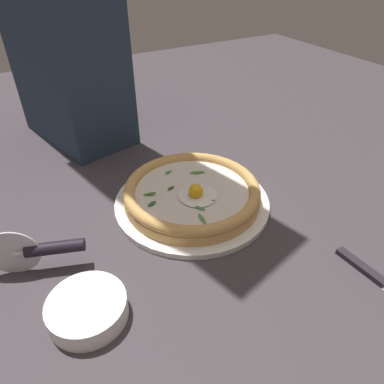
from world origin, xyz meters
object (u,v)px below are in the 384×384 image
Objects in this scene: pizza at (192,192)px; pizza_cutter at (40,250)px; side_bowl at (88,309)px; table_knife at (381,282)px.

pizza_cutter is (-0.31, -0.03, 0.01)m from pizza.
side_bowl is at bearing -149.04° from pizza.
pizza_cutter is at bearing 147.04° from table_knife.
pizza_cutter is at bearing 105.72° from side_bowl.
pizza reaches higher than table_knife.
pizza is 1.83× the size of pizza_cutter.
pizza is at bearing 5.98° from pizza_cutter.
table_knife is at bearing -22.02° from side_bowl.
pizza reaches higher than side_bowl.
pizza_cutter reaches higher than pizza.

